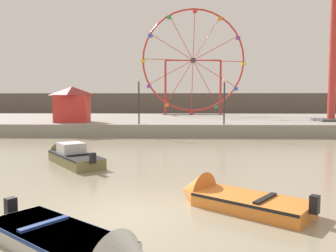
# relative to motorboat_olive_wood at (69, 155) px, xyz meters

# --- Properties ---
(ground_plane) EXTENTS (240.00, 240.00, 0.00)m
(ground_plane) POSITION_rel_motorboat_olive_wood_xyz_m (4.12, -7.65, -0.33)
(ground_plane) COLOR gray
(quay_promenade) EXTENTS (110.00, 24.85, 1.06)m
(quay_promenade) POSITION_rel_motorboat_olive_wood_xyz_m (4.12, 23.66, 0.20)
(quay_promenade) COLOR gray
(quay_promenade) RESTS_ON ground_plane
(distant_town_skyline) EXTENTS (140.00, 3.00, 4.40)m
(distant_town_skyline) POSITION_rel_motorboat_olive_wood_xyz_m (4.12, 47.72, 1.87)
(distant_town_skyline) COLOR #564C47
(distant_town_skyline) RESTS_ON ground_plane
(motorboat_olive_wood) EXTENTS (4.11, 4.90, 1.37)m
(motorboat_olive_wood) POSITION_rel_motorboat_olive_wood_xyz_m (0.00, 0.00, 0.00)
(motorboat_olive_wood) COLOR olive
(motorboat_olive_wood) RESTS_ON ground_plane
(motorboat_pale_grey) EXTENTS (4.36, 3.74, 1.24)m
(motorboat_pale_grey) POSITION_rel_motorboat_olive_wood_xyz_m (3.61, -10.28, -0.12)
(motorboat_pale_grey) COLOR silver
(motorboat_pale_grey) RESTS_ON ground_plane
(motorboat_orange_hull) EXTENTS (3.91, 3.46, 1.33)m
(motorboat_orange_hull) POSITION_rel_motorboat_olive_wood_xyz_m (6.72, -6.72, -0.12)
(motorboat_orange_hull) COLOR orange
(motorboat_orange_hull) RESTS_ON ground_plane
(ferris_wheel_red_frame) EXTENTS (14.38, 1.20, 14.55)m
(ferris_wheel_red_frame) POSITION_rel_motorboat_olive_wood_xyz_m (7.35, 31.22, 8.04)
(ferris_wheel_red_frame) COLOR red
(ferris_wheel_red_frame) RESTS_ON quay_promenade
(drop_tower_red_tower) EXTENTS (2.80, 2.80, 16.56)m
(drop_tower_red_tower) POSITION_rel_motorboat_olive_wood_xyz_m (19.95, 16.71, 9.25)
(drop_tower_red_tower) COLOR #BC332D
(drop_tower_red_tower) RESTS_ON quay_promenade
(carnival_booth_red_striped) EXTENTS (3.33, 2.97, 3.24)m
(carnival_booth_red_striped) POSITION_rel_motorboat_olive_wood_xyz_m (-4.33, 14.50, 2.42)
(carnival_booth_red_striped) COLOR red
(carnival_booth_red_striped) RESTS_ON quay_promenade
(promenade_lamp_near) EXTENTS (0.32, 0.32, 3.81)m
(promenade_lamp_near) POSITION_rel_motorboat_olive_wood_xyz_m (2.05, 12.09, 3.23)
(promenade_lamp_near) COLOR #2D2D33
(promenade_lamp_near) RESTS_ON quay_promenade
(promenade_lamp_far) EXTENTS (0.32, 0.32, 3.77)m
(promenade_lamp_far) POSITION_rel_motorboat_olive_wood_xyz_m (9.11, 11.87, 3.21)
(promenade_lamp_far) COLOR #2D2D33
(promenade_lamp_far) RESTS_ON quay_promenade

